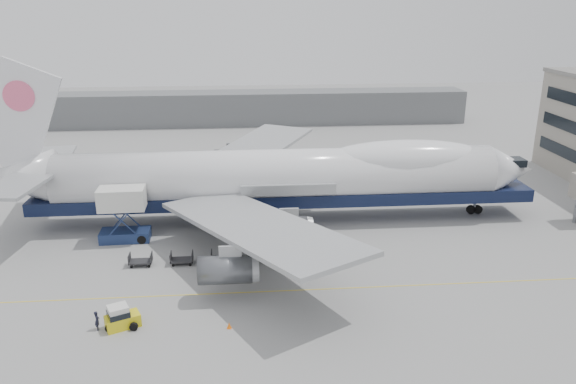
{
  "coord_description": "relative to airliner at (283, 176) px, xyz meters",
  "views": [
    {
      "loc": [
        -4.28,
        -52.34,
        25.54
      ],
      "look_at": [
        0.74,
        6.0,
        5.63
      ],
      "focal_mm": 35.0,
      "sensor_mm": 36.0,
      "label": 1
    }
  ],
  "objects": [
    {
      "name": "airliner",
      "position": [
        0.0,
        0.0,
        0.0
      ],
      "size": [
        67.0,
        55.3,
        19.98
      ],
      "color": "white",
      "rests_on": "ground"
    },
    {
      "name": "hangar",
      "position": [
        -10.64,
        58.0,
        -2.12
      ],
      "size": [
        110.0,
        8.0,
        7.0
      ],
      "primitive_type": "cube",
      "color": "slate",
      "rests_on": "ground"
    },
    {
      "name": "dolly_4",
      "position": [
        1.13,
        -11.46,
        -5.09
      ],
      "size": [
        2.3,
        1.35,
        1.3
      ],
      "color": "#2D2D30",
      "rests_on": "ground"
    },
    {
      "name": "dolly_3",
      "position": [
        -3.01,
        -11.46,
        -5.09
      ],
      "size": [
        2.3,
        1.35,
        1.3
      ],
      "color": "#2D2D30",
      "rests_on": "ground"
    },
    {
      "name": "catering_truck",
      "position": [
        -18.19,
        -4.76,
        -2.17
      ],
      "size": [
        5.54,
        3.93,
        6.2
      ],
      "rotation": [
        0.0,
        0.0,
        0.03
      ],
      "color": "navy",
      "rests_on": "ground"
    },
    {
      "name": "ground_worker",
      "position": [
        -17.07,
        -23.12,
        -4.8
      ],
      "size": [
        0.53,
        0.68,
        1.65
      ],
      "primitive_type": "imported",
      "rotation": [
        0.0,
        0.0,
        1.82
      ],
      "color": "black",
      "rests_on": "ground"
    },
    {
      "name": "traffic_cone",
      "position": [
        -6.31,
        -23.89,
        -5.37
      ],
      "size": [
        0.37,
        0.37,
        0.55
      ],
      "rotation": [
        0.0,
        0.0,
        0.25
      ],
      "color": "orange",
      "rests_on": "ground"
    },
    {
      "name": "ground",
      "position": [
        -0.64,
        -12.0,
        -5.62
      ],
      "size": [
        260.0,
        260.0,
        0.0
      ],
      "primitive_type": "plane",
      "color": "gray",
      "rests_on": "ground"
    },
    {
      "name": "dolly_2",
      "position": [
        -7.16,
        -11.46,
        -5.09
      ],
      "size": [
        2.3,
        1.35,
        1.3
      ],
      "color": "#2D2D30",
      "rests_on": "ground"
    },
    {
      "name": "baggage_tug",
      "position": [
        -15.17,
        -22.97,
        -4.74
      ],
      "size": [
        3.09,
        2.46,
        2.0
      ],
      "rotation": [
        0.0,
        0.0,
        0.43
      ],
      "color": "yellow",
      "rests_on": "ground"
    },
    {
      "name": "apron_line",
      "position": [
        -0.64,
        -18.0,
        -5.62
      ],
      "size": [
        60.0,
        0.15,
        0.01
      ],
      "primitive_type": "cube",
      "color": "gold",
      "rests_on": "ground"
    },
    {
      "name": "dolly_1",
      "position": [
        -11.3,
        -11.46,
        -5.09
      ],
      "size": [
        2.3,
        1.35,
        1.3
      ],
      "color": "#2D2D30",
      "rests_on": "ground"
    },
    {
      "name": "dolly_0",
      "position": [
        -15.44,
        -11.46,
        -5.09
      ],
      "size": [
        2.3,
        1.35,
        1.3
      ],
      "color": "#2D2D30",
      "rests_on": "ground"
    }
  ]
}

